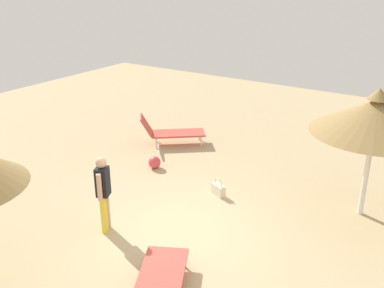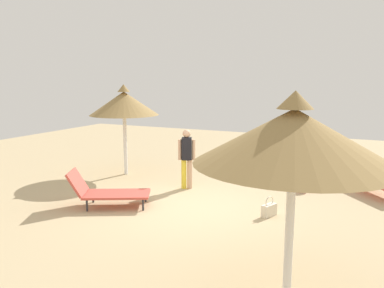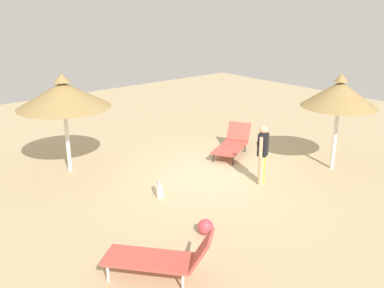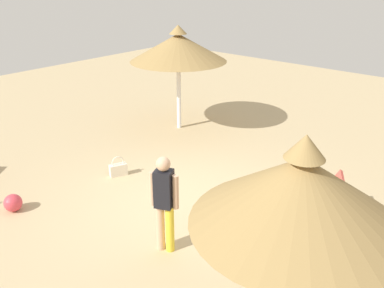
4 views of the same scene
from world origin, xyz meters
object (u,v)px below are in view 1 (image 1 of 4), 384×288
object	(u,v)px
person_standing_far_right	(103,191)
lounge_chair_far_left	(169,131)
parasol_umbrella_near_left	(376,116)
beach_ball	(155,162)
lounge_chair_back	(158,282)
handbag	(218,189)

from	to	relation	value
person_standing_far_right	lounge_chair_far_left	bearing A→B (deg)	-159.49
parasol_umbrella_near_left	beach_ball	world-z (taller)	parasol_umbrella_near_left
lounge_chair_far_left	person_standing_far_right	distance (m)	4.62
beach_ball	parasol_umbrella_near_left	bearing A→B (deg)	96.69
parasol_umbrella_near_left	lounge_chair_back	xyz separation A→B (m)	(4.35, -1.93, -1.77)
beach_ball	person_standing_far_right	bearing A→B (deg)	19.33
parasol_umbrella_near_left	person_standing_far_right	bearing A→B (deg)	-49.81
parasol_umbrella_near_left	lounge_chair_far_left	size ratio (longest dim) A/B	1.46
person_standing_far_right	handbag	world-z (taller)	person_standing_far_right
lounge_chair_back	person_standing_far_right	world-z (taller)	person_standing_far_right
parasol_umbrella_near_left	person_standing_far_right	size ratio (longest dim) A/B	1.73
lounge_chair_far_left	lounge_chair_back	distance (m)	6.44
parasol_umbrella_near_left	person_standing_far_right	distance (m)	5.35
person_standing_far_right	beach_ball	distance (m)	3.02
handbag	lounge_chair_back	bearing A→B (deg)	15.36
lounge_chair_far_left	handbag	world-z (taller)	lounge_chair_far_left
lounge_chair_far_left	lounge_chair_back	xyz separation A→B (m)	(5.30, 3.65, -0.05)
lounge_chair_back	beach_ball	world-z (taller)	lounge_chair_back
lounge_chair_back	person_standing_far_right	xyz separation A→B (m)	(-1.00, -2.04, 0.51)
lounge_chair_back	lounge_chair_far_left	bearing A→B (deg)	-145.46
parasol_umbrella_near_left	lounge_chair_back	bearing A→B (deg)	-23.87
lounge_chair_far_left	handbag	xyz separation A→B (m)	(1.88, 2.71, -0.26)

